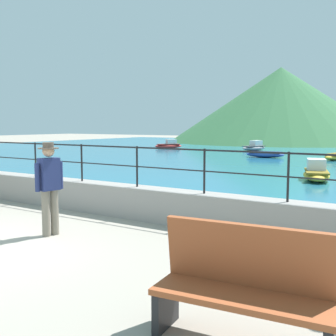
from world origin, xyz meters
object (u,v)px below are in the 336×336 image
Objects in this scene: boat_4 at (169,145)px; bench_far at (244,285)px; boat_3 at (265,154)px; boat_1 at (316,173)px; boat_6 at (336,156)px; person_walking at (49,184)px; boat_7 at (254,147)px.

bench_far is at bearing -56.20° from boat_4.
bench_far reaches higher than boat_3.
boat_6 is (-1.08, 9.37, -0.06)m from boat_1.
boat_3 is at bearing 108.90° from bench_far.
boat_3 is 0.99× the size of boat_6.
boat_7 is (-5.56, 25.11, -0.65)m from person_walking.
boat_4 is at bearing 137.60° from boat_1.
bench_far is 0.71× the size of boat_1.
person_walking is 19.29m from boat_3.
bench_far is at bearing -81.62° from boat_6.
person_walking is at bearing -103.72° from boat_1.
boat_6 is at bearing 98.38° from bench_far.
person_walking is 10.49m from boat_1.
person_walking is at bearing -62.24° from boat_4.
boat_1 and boat_4 have the same top height.
person_walking reaches higher than bench_far.
boat_1 is 9.43m from boat_6.
boat_6 reaches higher than boat_1.
boat_7 is at bearing 141.37° from boat_6.
boat_3 is at bearing -25.82° from boat_4.
bench_far is 0.75× the size of boat_4.
person_walking reaches higher than boat_1.
boat_6 is at bearing 96.60° from boat_1.
boat_6 is (1.40, 19.54, -0.71)m from person_walking.
boat_6 is (14.01, -4.41, -0.06)m from boat_4.
boat_3 is (-2.58, 19.10, -0.72)m from person_walking.
bench_far is at bearing -71.10° from boat_3.
boat_7 is (-8.05, 14.94, 0.00)m from boat_1.
bench_far reaches higher than boat_1.
bench_far reaches higher than boat_7.
boat_3 is at bearing 119.55° from boat_1.
boat_6 reaches higher than person_walking.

